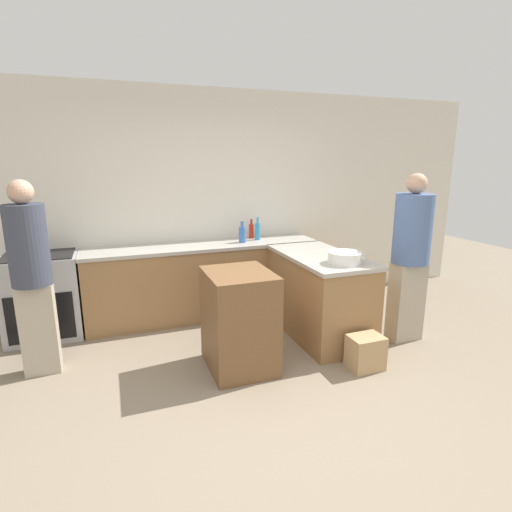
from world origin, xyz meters
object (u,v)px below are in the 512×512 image
object	(u,v)px
range_oven	(43,296)
person_by_range	(31,272)
water_bottle_blue	(242,234)
island_table	(239,320)
mixing_bowl	(345,258)
dish_soap_bottle	(258,231)
paper_bag	(365,352)
person_at_peninsula	(410,253)
hot_sauce_bottle	(251,231)

from	to	relation	value
range_oven	person_by_range	xyz separation A→B (m)	(0.07, -0.84, 0.48)
water_bottle_blue	person_by_range	bearing A→B (deg)	-159.93
island_table	mixing_bowl	xyz separation A→B (m)	(1.07, -0.00, 0.49)
island_table	water_bottle_blue	distance (m)	1.49
dish_soap_bottle	person_by_range	size ratio (longest dim) A/B	0.17
range_oven	mixing_bowl	distance (m)	3.18
dish_soap_bottle	mixing_bowl	bearing A→B (deg)	-75.20
island_table	paper_bag	size ratio (longest dim) A/B	2.89
range_oven	dish_soap_bottle	xyz separation A→B (m)	(2.46, 0.04, 0.55)
paper_bag	dish_soap_bottle	bearing A→B (deg)	101.16
island_table	water_bottle_blue	size ratio (longest dim) A/B	3.52
mixing_bowl	dish_soap_bottle	xyz separation A→B (m)	(-0.37, 1.41, 0.06)
mixing_bowl	person_by_range	distance (m)	2.81
mixing_bowl	person_at_peninsula	distance (m)	0.76
water_bottle_blue	person_at_peninsula	bearing A→B (deg)	-44.51
dish_soap_bottle	person_by_range	xyz separation A→B (m)	(-2.39, -0.88, -0.07)
island_table	range_oven	bearing A→B (deg)	142.21
island_table	person_by_range	bearing A→B (deg)	162.83
person_by_range	range_oven	bearing A→B (deg)	94.79
range_oven	dish_soap_bottle	size ratio (longest dim) A/B	3.19
person_at_peninsula	paper_bag	world-z (taller)	person_at_peninsula
person_at_peninsula	paper_bag	distance (m)	1.16
water_bottle_blue	hot_sauce_bottle	bearing A→B (deg)	48.02
range_oven	person_by_range	bearing A→B (deg)	-85.21
dish_soap_bottle	paper_bag	bearing A→B (deg)	-78.84
hot_sauce_bottle	person_by_range	distance (m)	2.55
hot_sauce_bottle	person_at_peninsula	distance (m)	1.94
water_bottle_blue	person_by_range	xyz separation A→B (m)	(-2.15, -0.79, -0.06)
mixing_bowl	paper_bag	distance (m)	0.90
person_at_peninsula	person_by_range	bearing A→B (deg)	171.05
paper_bag	person_at_peninsula	bearing A→B (deg)	27.59
water_bottle_blue	paper_bag	world-z (taller)	water_bottle_blue
island_table	dish_soap_bottle	size ratio (longest dim) A/B	3.20
island_table	water_bottle_blue	xyz separation A→B (m)	(0.47, 1.31, 0.54)
island_table	paper_bag	world-z (taller)	island_table
paper_bag	water_bottle_blue	bearing A→B (deg)	108.95
dish_soap_bottle	paper_bag	xyz separation A→B (m)	(0.36, -1.84, -0.84)
hot_sauce_bottle	island_table	bearing A→B (deg)	-113.45
person_by_range	paper_bag	bearing A→B (deg)	-19.12
range_oven	hot_sauce_bottle	distance (m)	2.48
person_by_range	dish_soap_bottle	bearing A→B (deg)	20.32
person_at_peninsula	hot_sauce_bottle	bearing A→B (deg)	127.05
island_table	mixing_bowl	bearing A→B (deg)	-0.15
person_by_range	mixing_bowl	bearing A→B (deg)	-10.74
water_bottle_blue	hot_sauce_bottle	distance (m)	0.29
range_oven	island_table	xyz separation A→B (m)	(1.75, -1.36, 0.00)
water_bottle_blue	paper_bag	xyz separation A→B (m)	(0.60, -1.74, -0.83)
person_by_range	hot_sauce_bottle	bearing A→B (deg)	23.08
dish_soap_bottle	water_bottle_blue	distance (m)	0.25
range_oven	hot_sauce_bottle	world-z (taller)	hot_sauce_bottle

